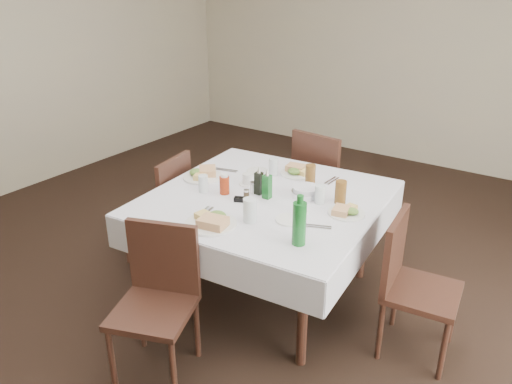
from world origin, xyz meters
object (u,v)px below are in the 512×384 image
Objects in this scene: water_n at (273,167)px; coffee_mug at (248,180)px; chair_north at (321,178)px; chair_east at (409,278)px; ketchup_bottle at (224,184)px; bread_basket at (306,192)px; oil_cruet_green at (267,186)px; water_w at (203,184)px; water_s at (250,210)px; chair_south at (158,291)px; green_bottle at (299,223)px; oil_cruet_dark at (259,182)px; chair_west at (165,202)px; water_e at (320,194)px; dining_table at (266,206)px.

water_n is 1.12× the size of coffee_mug.
chair_north is 0.94m from coffee_mug.
ketchup_bottle reaches higher than chair_east.
chair_east is 0.86m from bread_basket.
water_w is at bearing -159.12° from oil_cruet_green.
chair_east is (1.09, -0.99, -0.04)m from chair_north.
coffee_mug is at bearing -98.51° from chair_north.
bread_basket is 0.27m from oil_cruet_green.
water_s is (-0.89, -0.35, 0.34)m from chair_east.
chair_south is 0.88m from green_bottle.
water_w is at bearing -173.06° from chair_east.
bread_basket is (0.38, -0.20, -0.03)m from water_n.
water_n reaches higher than chair_south.
green_bottle is at bearing -38.00° from oil_cruet_dark.
ketchup_bottle is at bearing -149.91° from bread_basket.
water_s is 0.55m from water_w.
oil_cruet_dark is (0.83, 0.06, 0.34)m from chair_west.
chair_north is at bearing 91.21° from oil_cruet_dark.
chair_west is at bearing -172.41° from water_e.
oil_cruet_green is (0.13, 0.91, 0.35)m from chair_south.
bread_basket is at bearing 28.23° from oil_cruet_dark.
water_s is at bearing -16.66° from chair_west.
water_w is at bearing -113.09° from water_n.
chair_west reaches higher than bread_basket.
chair_north is at bearing 94.90° from dining_table.
water_s reaches higher than water_w.
bread_basket is (0.61, 0.33, -0.03)m from water_w.
chair_east is at bearing -9.73° from water_e.
bread_basket is at bearing 79.27° from water_s.
chair_north reaches higher than ketchup_bottle.
chair_north is 1.92m from chair_south.
oil_cruet_green is at bearing -138.35° from bread_basket.
dining_table is 10.66× the size of water_s.
chair_north is 4.78× the size of bread_basket.
water_e is at bearing 7.59° from chair_west.
water_n is (-1.18, 0.36, 0.33)m from chair_east.
green_bottle is (0.89, -0.25, 0.07)m from water_w.
water_n is at bearing -97.47° from chair_north.
chair_west is at bearing 131.90° from chair_south.
dining_table is at bearing 139.05° from green_bottle.
ketchup_bottle is (-0.38, 0.24, -0.01)m from water_s.
ketchup_bottle is at bearing -100.55° from coffee_mug.
water_w is at bearing -151.39° from bread_basket.
bread_basket is at bearing 115.31° from green_bottle.
water_w is (-1.40, -0.17, 0.32)m from chair_east.
oil_cruet_green is at bearing -63.40° from water_n.
green_bottle is at bearing 39.81° from chair_south.
oil_cruet_green is at bearing 19.74° from ketchup_bottle.
oil_cruet_green is (0.08, -0.02, 0.00)m from oil_cruet_dark.
chair_east is at bearing -0.28° from dining_table.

